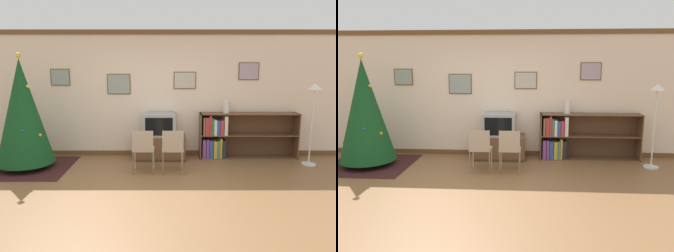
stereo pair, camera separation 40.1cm
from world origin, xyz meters
The scene contains 11 objects.
ground_plane centered at (0.00, 0.00, 0.00)m, with size 24.00×24.00×0.00m, color brown.
wall_back centered at (0.00, 2.44, 1.35)m, with size 9.01×0.11×2.70m.
area_rug centered at (-2.40, 1.48, 0.00)m, with size 1.69×1.59×0.01m.
christmas_tree centered at (-2.40, 1.48, 1.10)m, with size 1.07×1.07×2.19m.
tv_console centered at (0.17, 2.10, 0.26)m, with size 1.09×0.54×0.51m.
television centered at (0.17, 2.10, 0.75)m, with size 0.68×0.53×0.47m.
folding_chair_left centered at (-0.11, 1.15, 0.47)m, with size 0.40×0.40×0.82m.
folding_chair_right centered at (0.44, 1.15, 0.47)m, with size 0.40×0.40×0.82m.
bookshelf centered at (1.70, 2.21, 0.47)m, with size 2.08×0.36×0.97m.
vase centered at (1.59, 2.22, 1.11)m, with size 0.13×0.13×0.28m.
standing_lamp centered at (3.18, 1.68, 1.25)m, with size 0.28×0.28×1.63m.
Camera 1 is at (0.35, -4.66, 1.98)m, focal length 35.00 mm.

